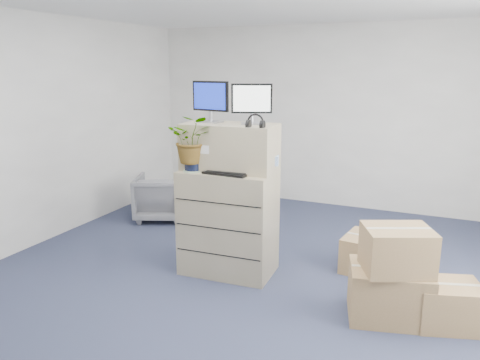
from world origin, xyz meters
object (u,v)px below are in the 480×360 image
Objects in this scene: filing_cabinet_lower at (228,222)px; monitor_left at (210,99)px; water_bottle at (235,158)px; potted_plant at (192,146)px; keyboard at (226,173)px; office_chair at (161,195)px; monitor_right at (252,102)px.

filing_cabinet_lower is 2.61× the size of monitor_left.
water_bottle is 0.46m from potted_plant.
filing_cabinet_lower is at bearing 112.32° from keyboard.
filing_cabinet_lower reaches higher than office_chair.
potted_plant is at bearing -174.79° from keyboard.
water_bottle is at bearing 169.67° from monitor_right.
monitor_left reaches higher than keyboard.
filing_cabinet_lower is 2.07m from office_chair.
keyboard is at bearing -146.76° from monitor_right.
water_bottle reaches higher than keyboard.
potted_plant reaches higher than keyboard.
monitor_left is 0.45m from monitor_right.
monitor_right reaches higher than office_chair.
keyboard is 1.88× the size of water_bottle.
filing_cabinet_lower is at bearing -135.75° from water_bottle.
keyboard is at bearing -89.44° from water_bottle.
office_chair is at bearing 145.50° from water_bottle.
monitor_right is at bearing 126.34° from office_chair.
water_bottle is 0.34× the size of office_chair.
monitor_left is at bearing 175.88° from water_bottle.
keyboard reaches higher than filing_cabinet_lower.
monitor_left is 1.75× the size of water_bottle.
monitor_right is 1.65× the size of water_bottle.
monitor_left is 0.80m from keyboard.
potted_plant is 2.20m from office_chair.
keyboard is (0.29, -0.23, -0.71)m from monitor_left.
office_chair is (-1.71, 1.18, -0.89)m from water_bottle.
water_bottle is (0.28, -0.02, -0.59)m from monitor_left.
keyboard is at bearing -73.86° from filing_cabinet_lower.
monitor_left is at bearing 118.50° from office_chair.
keyboard is 0.65× the size of office_chair.
keyboard is at bearing 118.46° from office_chair.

